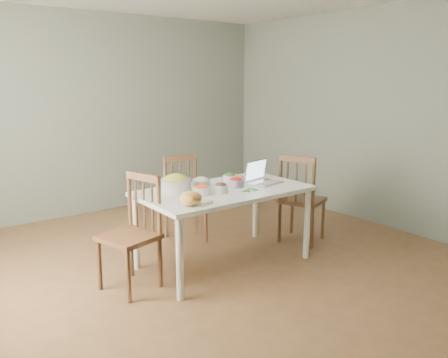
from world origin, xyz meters
TOP-DOWN VIEW (x-y plane):
  - floor at (0.00, 0.00)m, footprint 5.00×5.00m
  - wall_back at (0.00, 2.50)m, footprint 5.00×0.00m
  - wall_right at (2.50, 0.00)m, footprint 0.00×5.00m
  - dining_table at (0.15, -0.06)m, footprint 1.65×0.93m
  - chair_far at (0.21, 0.75)m, footprint 0.51×0.50m
  - chair_left at (-0.85, -0.00)m, footprint 0.53×0.54m
  - chair_right at (1.26, -0.06)m, footprint 0.56×0.58m
  - bread_boule at (-0.43, -0.35)m, footprint 0.23×0.23m
  - butter_stick at (-0.31, -0.42)m, footprint 0.11×0.05m
  - bowl_squash at (-0.29, 0.13)m, footprint 0.34×0.34m
  - bowl_carrot at (-0.14, -0.10)m, footprint 0.21×0.21m
  - bowl_onion at (0.03, 0.16)m, footprint 0.20×0.20m
  - bowl_mushroom at (0.04, -0.15)m, footprint 0.16×0.16m
  - bowl_redpep at (0.30, -0.05)m, footprint 0.20×0.20m
  - bowl_broccoli at (0.40, 0.17)m, footprint 0.17×0.17m
  - flatbread at (0.54, 0.29)m, footprint 0.24×0.24m
  - basil_bunch at (0.31, -0.25)m, footprint 0.19×0.19m
  - laptop at (0.63, -0.13)m, footprint 0.38×0.33m

SIDE VIEW (x-z plane):
  - floor at x=0.00m, z-range 0.00..0.00m
  - dining_table at x=0.15m, z-range 0.00..0.77m
  - chair_far at x=0.21m, z-range 0.00..0.96m
  - chair_left at x=-0.85m, z-range 0.00..1.01m
  - chair_right at x=1.26m, z-range 0.00..1.02m
  - flatbread at x=0.54m, z-range 0.77..0.79m
  - basil_bunch at x=0.31m, z-range 0.77..0.80m
  - butter_stick at x=-0.31m, z-range 0.77..0.80m
  - bowl_broccoli at x=0.40m, z-range 0.77..0.86m
  - bowl_redpep at x=0.30m, z-range 0.77..0.87m
  - bowl_carrot at x=-0.14m, z-range 0.77..0.87m
  - bowl_mushroom at x=0.04m, z-range 0.77..0.87m
  - bowl_onion at x=0.03m, z-range 0.77..0.87m
  - bread_boule at x=-0.43m, z-range 0.77..0.90m
  - bowl_squash at x=-0.29m, z-range 0.77..0.94m
  - laptop at x=0.63m, z-range 0.77..1.01m
  - wall_back at x=0.00m, z-range 0.00..2.70m
  - wall_right at x=2.50m, z-range 0.00..2.70m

